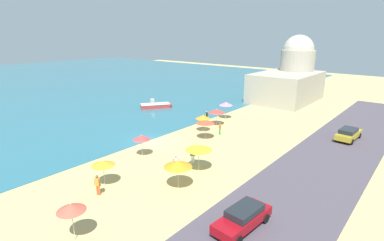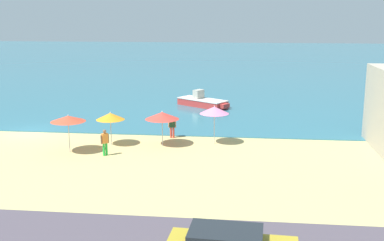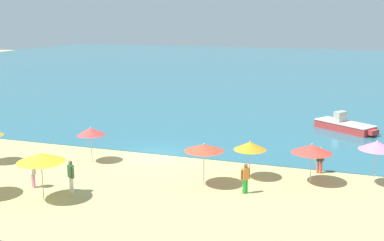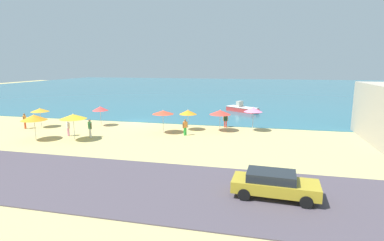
{
  "view_description": "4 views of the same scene",
  "coord_description": "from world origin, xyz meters",
  "px_view_note": "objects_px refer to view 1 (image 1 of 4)",
  "views": [
    {
      "loc": [
        -22.05,
        -25.08,
        12.14
      ],
      "look_at": [
        4.3,
        -3.17,
        2.15
      ],
      "focal_mm": 28.0,
      "sensor_mm": 36.0,
      "label": 1
    },
    {
      "loc": [
        15.72,
        -32.98,
        8.62
      ],
      "look_at": [
        12.24,
        -1.5,
        1.51
      ],
      "focal_mm": 45.0,
      "sensor_mm": 36.0,
      "label": 2
    },
    {
      "loc": [
        12.41,
        -28.94,
        9.25
      ],
      "look_at": [
        1.62,
        2.56,
        1.95
      ],
      "focal_mm": 45.0,
      "sensor_mm": 36.0,
      "label": 3
    },
    {
      "loc": [
        14.52,
        -33.42,
        7.03
      ],
      "look_at": [
        7.36,
        -2.58,
        1.03
      ],
      "focal_mm": 28.0,
      "sensor_mm": 36.0,
      "label": 4
    }
  ],
  "objects_px": {
    "bather_0": "(193,154)",
    "skiff_nearshore": "(155,105)",
    "beach_umbrella_3": "(205,122)",
    "beach_umbrella_0": "(226,104)",
    "beach_umbrella_2": "(203,117)",
    "beach_umbrella_5": "(178,164)",
    "beach_umbrella_8": "(103,163)",
    "bather_4": "(98,184)",
    "bather_1": "(206,116)",
    "bather_3": "(176,163)",
    "parked_car_1": "(243,217)",
    "beach_umbrella_6": "(199,148)",
    "parked_car_0": "(348,134)",
    "harbor_fortress": "(291,78)",
    "beach_umbrella_1": "(217,111)",
    "beach_umbrella_7": "(141,137)",
    "beach_umbrella_4": "(71,207)",
    "bather_2": "(220,128)"
  },
  "relations": [
    {
      "from": "beach_umbrella_3",
      "to": "beach_umbrella_8",
      "type": "xyz_separation_m",
      "value": [
        -14.27,
        -0.4,
        -0.2
      ]
    },
    {
      "from": "beach_umbrella_8",
      "to": "bather_4",
      "type": "distance_m",
      "value": 1.89
    },
    {
      "from": "beach_umbrella_6",
      "to": "parked_car_1",
      "type": "bearing_deg",
      "value": -122.88
    },
    {
      "from": "bather_4",
      "to": "skiff_nearshore",
      "type": "relative_size",
      "value": 0.33
    },
    {
      "from": "beach_umbrella_2",
      "to": "beach_umbrella_8",
      "type": "xyz_separation_m",
      "value": [
        -16.41,
        -2.37,
        0.02
      ]
    },
    {
      "from": "bather_2",
      "to": "parked_car_0",
      "type": "xyz_separation_m",
      "value": [
        8.11,
        -12.72,
        -0.11
      ]
    },
    {
      "from": "parked_car_1",
      "to": "harbor_fortress",
      "type": "relative_size",
      "value": 0.31
    },
    {
      "from": "beach_umbrella_8",
      "to": "beach_umbrella_5",
      "type": "bearing_deg",
      "value": -54.89
    },
    {
      "from": "skiff_nearshore",
      "to": "bather_3",
      "type": "bearing_deg",
      "value": -129.3
    },
    {
      "from": "beach_umbrella_2",
      "to": "beach_umbrella_7",
      "type": "height_order",
      "value": "beach_umbrella_7"
    },
    {
      "from": "beach_umbrella_5",
      "to": "parked_car_1",
      "type": "distance_m",
      "value": 6.98
    },
    {
      "from": "beach_umbrella_1",
      "to": "beach_umbrella_3",
      "type": "relative_size",
      "value": 0.96
    },
    {
      "from": "beach_umbrella_2",
      "to": "beach_umbrella_5",
      "type": "bearing_deg",
      "value": -150.08
    },
    {
      "from": "bather_0",
      "to": "beach_umbrella_8",
      "type": "bearing_deg",
      "value": 159.66
    },
    {
      "from": "beach_umbrella_0",
      "to": "beach_umbrella_8",
      "type": "distance_m",
      "value": 23.47
    },
    {
      "from": "beach_umbrella_2",
      "to": "bather_3",
      "type": "bearing_deg",
      "value": -153.98
    },
    {
      "from": "bather_4",
      "to": "bather_1",
      "type": "bearing_deg",
      "value": 14.74
    },
    {
      "from": "beach_umbrella_0",
      "to": "harbor_fortress",
      "type": "height_order",
      "value": "harbor_fortress"
    },
    {
      "from": "beach_umbrella_1",
      "to": "beach_umbrella_4",
      "type": "distance_m",
      "value": 26.01
    },
    {
      "from": "bather_1",
      "to": "parked_car_1",
      "type": "distance_m",
      "value": 24.28
    },
    {
      "from": "beach_umbrella_3",
      "to": "bather_2",
      "type": "xyz_separation_m",
      "value": [
        2.43,
        -0.45,
        -1.25
      ]
    },
    {
      "from": "skiff_nearshore",
      "to": "bather_0",
      "type": "bearing_deg",
      "value": -124.71
    },
    {
      "from": "bather_4",
      "to": "parked_car_1",
      "type": "height_order",
      "value": "bather_4"
    },
    {
      "from": "beach_umbrella_1",
      "to": "beach_umbrella_3",
      "type": "distance_m",
      "value": 6.0
    },
    {
      "from": "bather_2",
      "to": "bather_3",
      "type": "relative_size",
      "value": 0.99
    },
    {
      "from": "beach_umbrella_2",
      "to": "parked_car_0",
      "type": "distance_m",
      "value": 17.36
    },
    {
      "from": "beach_umbrella_5",
      "to": "bather_2",
      "type": "relative_size",
      "value": 1.51
    },
    {
      "from": "beach_umbrella_0",
      "to": "bather_1",
      "type": "relative_size",
      "value": 1.62
    },
    {
      "from": "beach_umbrella_8",
      "to": "parked_car_1",
      "type": "bearing_deg",
      "value": -78.91
    },
    {
      "from": "beach_umbrella_3",
      "to": "beach_umbrella_0",
      "type": "bearing_deg",
      "value": 18.75
    },
    {
      "from": "beach_umbrella_3",
      "to": "bather_4",
      "type": "relative_size",
      "value": 1.43
    },
    {
      "from": "beach_umbrella_8",
      "to": "bather_2",
      "type": "height_order",
      "value": "beach_umbrella_8"
    },
    {
      "from": "parked_car_1",
      "to": "beach_umbrella_0",
      "type": "bearing_deg",
      "value": 36.04
    },
    {
      "from": "bather_0",
      "to": "skiff_nearshore",
      "type": "bearing_deg",
      "value": 55.29
    },
    {
      "from": "beach_umbrella_4",
      "to": "beach_umbrella_7",
      "type": "bearing_deg",
      "value": 30.68
    },
    {
      "from": "parked_car_0",
      "to": "harbor_fortress",
      "type": "xyz_separation_m",
      "value": [
        17.83,
        14.52,
        3.31
      ]
    },
    {
      "from": "beach_umbrella_1",
      "to": "beach_umbrella_2",
      "type": "distance_m",
      "value": 3.42
    },
    {
      "from": "beach_umbrella_3",
      "to": "skiff_nearshore",
      "type": "distance_m",
      "value": 17.49
    },
    {
      "from": "beach_umbrella_2",
      "to": "bather_1",
      "type": "relative_size",
      "value": 1.4
    },
    {
      "from": "beach_umbrella_2",
      "to": "bather_4",
      "type": "xyz_separation_m",
      "value": [
        -17.67,
        -3.35,
        -1.0
      ]
    },
    {
      "from": "beach_umbrella_8",
      "to": "harbor_fortress",
      "type": "bearing_deg",
      "value": 2.35
    },
    {
      "from": "beach_umbrella_1",
      "to": "bather_0",
      "type": "xyz_separation_m",
      "value": [
        -11.88,
        -5.61,
        -1.01
      ]
    },
    {
      "from": "beach_umbrella_8",
      "to": "beach_umbrella_4",
      "type": "bearing_deg",
      "value": -139.68
    },
    {
      "from": "bather_1",
      "to": "bather_3",
      "type": "xyz_separation_m",
      "value": [
        -14.65,
        -7.6,
        0.04
      ]
    },
    {
      "from": "parked_car_0",
      "to": "beach_umbrella_0",
      "type": "bearing_deg",
      "value": 95.65
    },
    {
      "from": "beach_umbrella_1",
      "to": "beach_umbrella_8",
      "type": "xyz_separation_m",
      "value": [
        -19.82,
        -2.67,
        -0.05
      ]
    },
    {
      "from": "beach_umbrella_6",
      "to": "skiff_nearshore",
      "type": "relative_size",
      "value": 0.5
    },
    {
      "from": "bather_2",
      "to": "bather_3",
      "type": "bearing_deg",
      "value": -165.5
    },
    {
      "from": "parked_car_1",
      "to": "beach_umbrella_6",
      "type": "bearing_deg",
      "value": 57.12
    },
    {
      "from": "beach_umbrella_3",
      "to": "beach_umbrella_6",
      "type": "relative_size",
      "value": 0.95
    }
  ]
}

